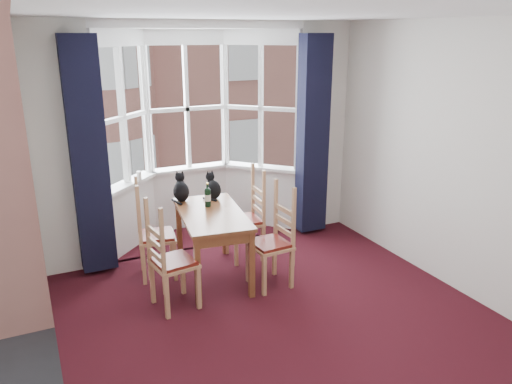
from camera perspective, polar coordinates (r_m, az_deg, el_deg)
floor at (r=4.82m, az=4.33°, el=-15.70°), size 4.50×4.50×0.00m
ceiling at (r=4.03m, az=5.30°, el=19.80°), size 4.50×4.50×0.00m
wall_left at (r=3.69m, az=-23.31°, el=-3.57°), size 0.00×4.50×4.50m
wall_right at (r=5.46m, az=23.30°, el=3.05°), size 0.00×4.50×4.50m
wall_back_pier_left at (r=5.87m, az=-21.05°, el=4.25°), size 0.70×0.12×2.80m
wall_back_pier_right at (r=6.92m, az=7.37°, el=7.18°), size 0.70×0.12×2.80m
bay_window at (r=6.67m, az=-7.17°, el=6.79°), size 2.76×0.94×2.80m
curtain_left at (r=5.73m, az=-18.55°, el=3.68°), size 0.38×0.22×2.60m
curtain_right at (r=6.66m, az=6.50°, el=6.36°), size 0.38×0.22×2.60m
dining_table at (r=5.52m, az=-5.06°, el=-3.43°), size 0.83×1.32×0.78m
chair_left_near at (r=5.03m, az=-10.31°, el=-8.26°), size 0.46×0.47×0.92m
chair_left_far at (r=5.71m, az=-12.18°, el=-5.12°), size 0.47×0.48×0.92m
chair_right_near at (r=5.44m, az=2.42°, el=-5.89°), size 0.43×0.44×0.92m
chair_right_far at (r=6.07m, az=-0.53°, el=-3.28°), size 0.43×0.45×0.92m
cat_left at (r=5.86m, az=-8.57°, el=0.27°), size 0.22×0.28×0.35m
cat_right at (r=5.91m, az=-4.92°, el=0.46°), size 0.20×0.26×0.33m
wine_bottle at (r=5.63m, az=-5.54°, el=-0.47°), size 0.07×0.07×0.28m
candle_tall at (r=6.43m, az=-13.23°, el=1.77°), size 0.06×0.06×0.13m
street at (r=36.81m, az=-21.42°, el=2.89°), size 80.00×80.00×0.00m
tenement_building at (r=17.63m, az=-19.18°, el=13.36°), size 18.40×7.80×15.20m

